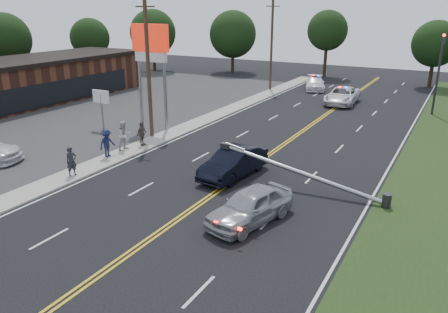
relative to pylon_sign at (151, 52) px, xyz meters
The scene contains 25 objects.
ground 18.50m from the pylon_sign, 53.13° to the right, with size 120.00×120.00×0.00m, color black.
parking_lot 11.92m from the pylon_sign, 157.17° to the right, with size 25.00×60.00×0.01m, color #2D2D2D.
sidewalk 7.46m from the pylon_sign, 62.30° to the right, with size 1.80×70.00×0.12m, color #9D988E.
centerline_yellow 12.73m from the pylon_sign, 20.85° to the right, with size 0.36×80.00×0.00m, color gold.
pharmacy_building 17.90m from the pylon_sign, behind, with size 8.40×30.40×4.30m.
pylon_sign is the anchor object (origin of this frame).
small_sign 5.45m from the pylon_sign, 150.26° to the right, with size 1.60×0.14×3.10m.
traffic_signal 24.75m from the pylon_sign, 40.39° to the left, with size 0.28×0.41×7.05m.
fallen_streetlight 16.66m from the pylon_sign, 22.22° to the right, with size 9.36×0.44×1.91m.
utility_pole_mid 2.55m from the pylon_sign, 56.98° to the right, with size 1.60×0.28×10.00m.
utility_pole_far 20.06m from the pylon_sign, 86.28° to the left, with size 1.60×0.28×10.00m.
tree_2 27.46m from the pylon_sign, 165.76° to the left, with size 6.05×6.05×8.60m.
tree_3 29.64m from the pylon_sign, 143.90° to the left, with size 5.17×5.17×7.78m.
tree_4 33.13m from the pylon_sign, 127.55° to the left, with size 6.67×6.67×8.87m.
tree_5 32.07m from the pylon_sign, 106.84° to the left, with size 6.68×6.68×8.72m.
tree_6 33.16m from the pylon_sign, 83.43° to the left, with size 5.31×5.31×8.80m.
tree_7 35.55m from the pylon_sign, 60.98° to the left, with size 5.37×5.37×7.76m.
crashed_sedan 12.90m from the pylon_sign, 30.20° to the right, with size 1.73×4.95×1.63m, color black.
waiting_sedan 17.90m from the pylon_sign, 38.02° to the right, with size 1.88×4.66×1.59m, color #9FA2A7.
emergency_a 20.33m from the pylon_sign, 57.69° to the left, with size 2.71×5.88×1.63m, color silver.
emergency_b 24.06m from the pylon_sign, 75.79° to the left, with size 2.06×5.06×1.47m, color white.
bystander_a 11.93m from the pylon_sign, 77.54° to the right, with size 0.62×0.41×1.69m, color #26262E.
bystander_b 7.52m from the pylon_sign, 72.41° to the right, with size 0.95×0.74×1.96m, color #B6B5BB.
bystander_c 8.86m from the pylon_sign, 76.02° to the right, with size 1.16×0.67×1.80m, color #181D3D.
bystander_d 6.88m from the pylon_sign, 62.67° to the right, with size 0.97×0.40×1.66m, color #5E4F4B.
Camera 1 is at (10.55, -12.57, 9.24)m, focal length 35.00 mm.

